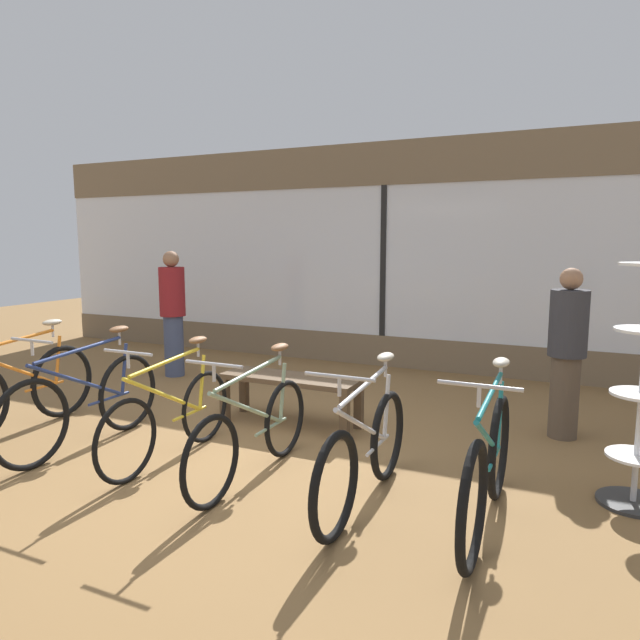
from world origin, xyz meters
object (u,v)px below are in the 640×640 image
bicycle_far_left (21,389)px  customer_near_rack (567,350)px  bicycle_far_right (488,468)px  bicycle_left (85,402)px  customer_by_window (173,311)px  bicycle_center_left (171,416)px  bicycle_center_right (253,431)px  bicycle_right (365,452)px  display_bench (290,385)px

bicycle_far_left → customer_near_rack: customer_near_rack is taller
bicycle_far_right → bicycle_far_left: bearing=179.4°
bicycle_left → bicycle_far_right: size_ratio=1.04×
bicycle_far_left → customer_by_window: 2.48m
bicycle_center_left → bicycle_center_right: same height
bicycle_far_left → customer_by_window: customer_by_window is taller
bicycle_right → display_bench: bearing=134.2°
bicycle_far_left → bicycle_left: size_ratio=0.96×
bicycle_center_right → bicycle_right: (0.94, -0.06, 0.00)m
bicycle_right → display_bench: size_ratio=1.21×
bicycle_center_right → customer_by_window: customer_by_window is taller
customer_near_rack → customer_by_window: (-4.89, 0.42, 0.06)m
bicycle_right → bicycle_far_right: bicycle_far_right is taller
bicycle_far_right → customer_by_window: bearing=151.3°
bicycle_far_left → customer_by_window: bearing=93.4°
bicycle_left → bicycle_center_right: bearing=1.8°
bicycle_left → bicycle_center_right: size_ratio=1.06×
bicycle_left → bicycle_right: bicycle_left is taller
customer_near_rack → bicycle_left: bearing=-151.6°
bicycle_far_left → display_bench: 2.59m
bicycle_far_left → bicycle_center_right: 2.62m
bicycle_center_left → display_bench: bicycle_center_left is taller
bicycle_center_right → bicycle_right: bearing=-3.6°
bicycle_center_left → bicycle_center_right: 0.83m
display_bench → bicycle_far_left: bearing=-150.9°
bicycle_far_left → customer_near_rack: bearing=22.9°
customer_near_rack → customer_by_window: customer_by_window is taller
bicycle_far_left → display_bench: bicycle_far_left is taller
customer_by_window → bicycle_right: bearing=-34.0°
bicycle_left → customer_near_rack: bearing=28.4°
bicycle_center_right → bicycle_far_left: bearing=179.8°
bicycle_left → bicycle_center_left: 0.88m
bicycle_far_left → bicycle_far_right: bicycle_far_left is taller
bicycle_far_left → bicycle_right: bicycle_far_left is taller
bicycle_center_left → display_bench: bearing=69.1°
bicycle_center_left → customer_by_window: bearing=128.8°
bicycle_far_left → bicycle_center_left: (1.79, 0.02, -0.03)m
bicycle_left → bicycle_right: size_ratio=1.07×
bicycle_center_right → customer_by_window: bearing=138.6°
bicycle_center_left → customer_near_rack: customer_near_rack is taller
bicycle_left → display_bench: bicycle_left is taller
customer_near_rack → bicycle_far_left: bearing=-157.1°
customer_by_window → display_bench: bearing=-25.9°
display_bench → bicycle_center_right: bearing=-74.5°
customer_near_rack → customer_by_window: size_ratio=0.94×
bicycle_far_right → customer_by_window: customer_by_window is taller
display_bench → bicycle_center_left: bearing=-110.9°
bicycle_center_right → bicycle_left: bearing=-178.2°
customer_by_window → bicycle_far_left: bearing=-86.6°
bicycle_left → bicycle_far_right: same height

